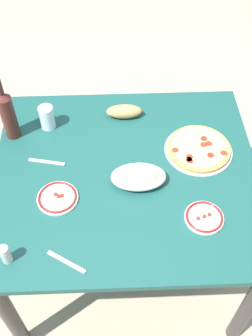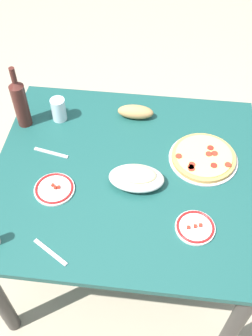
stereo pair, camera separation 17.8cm
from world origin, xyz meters
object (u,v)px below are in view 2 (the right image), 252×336
(wine_bottle, at_px, (20,102))
(side_plate_far, at_px, (195,227))
(side_plate_near, at_px, (54,189))
(dining_table, at_px, (126,188))
(pepperoni_pizza, at_px, (204,157))
(bread_loaf, at_px, (136,112))
(baked_pasta_dish, at_px, (136,177))
(water_glass, at_px, (59,110))

(wine_bottle, bearing_deg, side_plate_far, -31.26)
(wine_bottle, distance_m, side_plate_near, 0.47)
(dining_table, height_order, side_plate_far, side_plate_far)
(side_plate_near, bearing_deg, pepperoni_pizza, 21.43)
(dining_table, distance_m, pepperoni_pizza, 0.38)
(side_plate_near, relative_size, side_plate_far, 1.09)
(dining_table, height_order, side_plate_near, side_plate_near)
(bread_loaf, bearing_deg, pepperoni_pizza, -36.15)
(baked_pasta_dish, bearing_deg, dining_table, 133.03)
(wine_bottle, bearing_deg, bread_loaf, 11.31)
(baked_pasta_dish, bearing_deg, side_plate_near, -167.27)
(dining_table, bearing_deg, water_glass, 140.22)
(side_plate_far, bearing_deg, dining_table, 140.39)
(water_glass, distance_m, side_plate_near, 0.45)
(side_plate_far, bearing_deg, wine_bottle, 148.74)
(side_plate_far, bearing_deg, pepperoni_pizza, 84.78)
(water_glass, bearing_deg, pepperoni_pizza, -15.02)
(wine_bottle, distance_m, water_glass, 0.19)
(water_glass, bearing_deg, dining_table, -39.78)
(baked_pasta_dish, relative_size, bread_loaf, 1.34)
(baked_pasta_dish, relative_size, side_plate_far, 1.49)
(wine_bottle, height_order, side_plate_near, wine_bottle)
(side_plate_near, height_order, side_plate_far, same)
(side_plate_near, distance_m, side_plate_far, 0.61)
(side_plate_far, bearing_deg, water_glass, 140.30)
(baked_pasta_dish, xyz_separation_m, water_glass, (-0.42, 0.36, 0.02))
(dining_table, distance_m, bread_loaf, 0.39)
(side_plate_near, bearing_deg, dining_table, 24.40)
(pepperoni_pizza, bearing_deg, dining_table, -161.23)
(dining_table, xyz_separation_m, water_glass, (-0.37, 0.31, 0.18))
(pepperoni_pizza, bearing_deg, wine_bottle, 170.98)
(wine_bottle, distance_m, side_plate_far, 0.99)
(pepperoni_pizza, bearing_deg, water_glass, 164.98)
(dining_table, bearing_deg, wine_bottle, 154.39)
(pepperoni_pizza, xyz_separation_m, wine_bottle, (-0.87, 0.14, 0.12))
(side_plate_near, bearing_deg, side_plate_far, -11.41)
(baked_pasta_dish, height_order, side_plate_far, baked_pasta_dish)
(water_glass, bearing_deg, wine_bottle, -162.32)
(baked_pasta_dish, xyz_separation_m, side_plate_near, (-0.35, -0.08, -0.03))
(pepperoni_pizza, height_order, side_plate_far, pepperoni_pizza)
(water_glass, bearing_deg, baked_pasta_dish, -40.76)
(baked_pasta_dish, distance_m, side_plate_far, 0.33)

